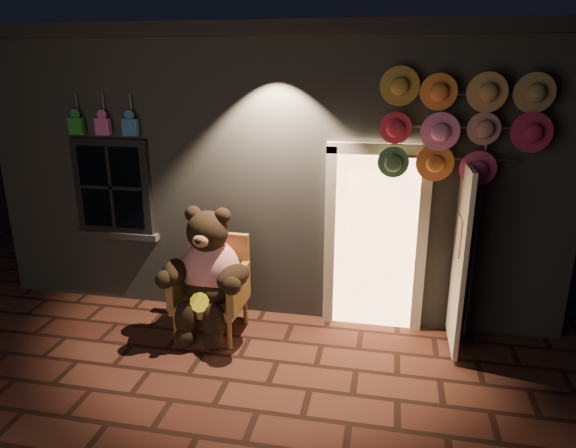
# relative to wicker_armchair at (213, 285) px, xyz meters

# --- Properties ---
(ground) EXTENTS (60.00, 60.00, 0.00)m
(ground) POSITION_rel_wicker_armchair_xyz_m (0.46, -0.97, -0.57)
(ground) COLOR #4E291E
(ground) RESTS_ON ground
(shop_building) EXTENTS (7.30, 5.95, 3.51)m
(shop_building) POSITION_rel_wicker_armchair_xyz_m (0.47, 3.02, 1.17)
(shop_building) COLOR slate
(shop_building) RESTS_ON ground
(wicker_armchair) EXTENTS (0.79, 0.72, 1.13)m
(wicker_armchair) POSITION_rel_wicker_armchair_xyz_m (0.00, 0.00, 0.00)
(wicker_armchair) COLOR brown
(wicker_armchair) RESTS_ON ground
(teddy_bear) EXTENTS (1.09, 0.85, 1.50)m
(teddy_bear) POSITION_rel_wicker_armchair_xyz_m (-0.00, -0.15, 0.20)
(teddy_bear) COLOR red
(teddy_bear) RESTS_ON ground
(hat_rack) EXTENTS (1.68, 0.22, 2.96)m
(hat_rack) POSITION_rel_wicker_armchair_xyz_m (2.57, 0.31, 1.84)
(hat_rack) COLOR #59595E
(hat_rack) RESTS_ON ground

